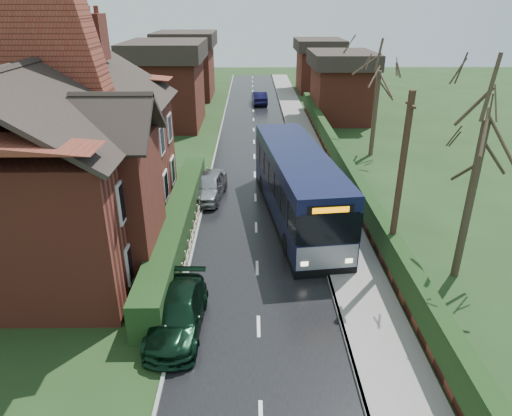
{
  "coord_description": "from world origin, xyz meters",
  "views": [
    {
      "loc": [
        -0.24,
        -15.36,
        10.83
      ],
      "look_at": [
        -0.02,
        4.54,
        1.8
      ],
      "focal_mm": 32.0,
      "sensor_mm": 36.0,
      "label": 1
    }
  ],
  "objects_px": {
    "bus": "(297,186)",
    "telegraph_pole": "(399,186)",
    "car_green": "(177,314)",
    "bus_stop_sign": "(351,230)",
    "brick_house": "(66,156)",
    "car_silver": "(209,186)"
  },
  "relations": [
    {
      "from": "car_green",
      "to": "bus_stop_sign",
      "type": "height_order",
      "value": "bus_stop_sign"
    },
    {
      "from": "car_silver",
      "to": "bus_stop_sign",
      "type": "xyz_separation_m",
      "value": [
        6.8,
        -8.23,
        1.22
      ]
    },
    {
      "from": "bus",
      "to": "telegraph_pole",
      "type": "relative_size",
      "value": 1.59
    },
    {
      "from": "bus_stop_sign",
      "to": "bus",
      "type": "bearing_deg",
      "value": 128.76
    },
    {
      "from": "bus_stop_sign",
      "to": "telegraph_pole",
      "type": "bearing_deg",
      "value": 20.64
    },
    {
      "from": "bus_stop_sign",
      "to": "brick_house",
      "type": "bearing_deg",
      "value": -172.66
    },
    {
      "from": "car_silver",
      "to": "bus_stop_sign",
      "type": "relative_size",
      "value": 1.48
    },
    {
      "from": "car_silver",
      "to": "car_green",
      "type": "height_order",
      "value": "car_silver"
    },
    {
      "from": "brick_house",
      "to": "bus",
      "type": "height_order",
      "value": "brick_house"
    },
    {
      "from": "bus",
      "to": "telegraph_pole",
      "type": "distance_m",
      "value": 6.8
    },
    {
      "from": "telegraph_pole",
      "to": "car_silver",
      "type": "bearing_deg",
      "value": 136.28
    },
    {
      "from": "car_silver",
      "to": "car_green",
      "type": "relative_size",
      "value": 0.98
    },
    {
      "from": "bus",
      "to": "car_green",
      "type": "height_order",
      "value": "bus"
    },
    {
      "from": "car_green",
      "to": "telegraph_pole",
      "type": "relative_size",
      "value": 0.58
    },
    {
      "from": "bus",
      "to": "bus_stop_sign",
      "type": "xyz_separation_m",
      "value": [
        1.8,
        -5.38,
        0.13
      ]
    },
    {
      "from": "bus",
      "to": "bus_stop_sign",
      "type": "distance_m",
      "value": 5.67
    },
    {
      "from": "brick_house",
      "to": "car_silver",
      "type": "relative_size",
      "value": 3.29
    },
    {
      "from": "telegraph_pole",
      "to": "brick_house",
      "type": "bearing_deg",
      "value": 168.62
    },
    {
      "from": "car_green",
      "to": "car_silver",
      "type": "bearing_deg",
      "value": 91.33
    },
    {
      "from": "bus_stop_sign",
      "to": "telegraph_pole",
      "type": "distance_m",
      "value": 2.68
    },
    {
      "from": "bus",
      "to": "car_green",
      "type": "distance_m",
      "value": 10.68
    },
    {
      "from": "brick_house",
      "to": "telegraph_pole",
      "type": "relative_size",
      "value": 1.87
    }
  ]
}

